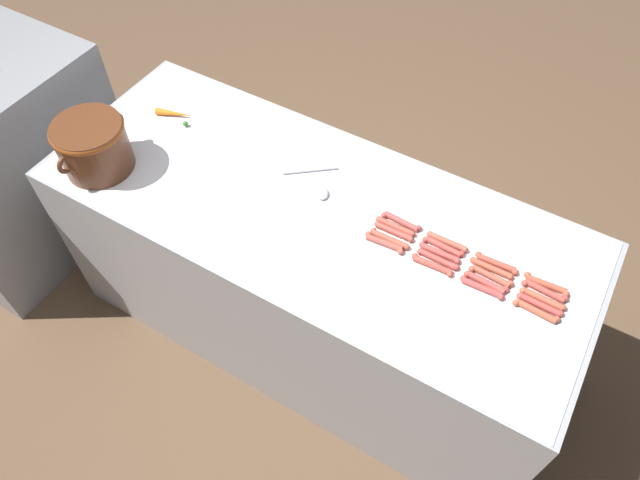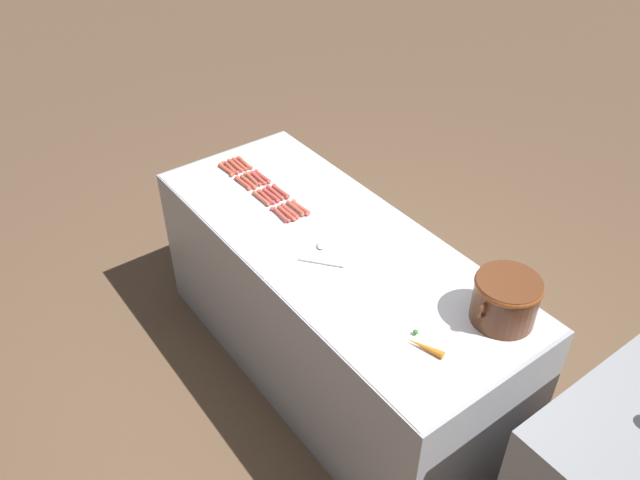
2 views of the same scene
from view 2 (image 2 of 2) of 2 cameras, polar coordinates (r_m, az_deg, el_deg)
The scene contains 25 objects.
ground_plane at distance 3.80m, azimuth 1.04°, elevation -11.02°, with size 20.00×20.00×0.00m, color brown.
griddle_counter at distance 3.47m, azimuth 1.12°, elevation -6.05°, with size 0.87×2.17×0.92m.
hot_dog_0 at distance 3.78m, azimuth -6.72°, elevation 6.80°, with size 0.03×0.16×0.02m.
hot_dog_1 at distance 3.64m, azimuth -5.11°, elevation 5.61°, with size 0.03×0.16×0.02m.
hot_dog_2 at distance 3.51m, azimuth -3.49°, elevation 4.32°, with size 0.03×0.16×0.02m.
hot_dog_3 at distance 3.38m, azimuth -1.73°, elevation 2.89°, with size 0.03×0.16×0.02m.
hot_dog_4 at distance 3.77m, azimuth -7.13°, elevation 6.67°, with size 0.03×0.16×0.02m.
hot_dog_5 at distance 3.63m, azimuth -5.54°, elevation 5.48°, with size 0.03×0.16×0.02m.
hot_dog_6 at distance 3.50m, azimuth -4.01°, elevation 4.20°, with size 0.03×0.16×0.02m.
hot_dog_7 at distance 3.37m, azimuth -2.22°, elevation 2.79°, with size 0.03×0.16×0.02m.
hot_dog_8 at distance 3.76m, azimuth -7.49°, elevation 6.55°, with size 0.03×0.16×0.02m.
hot_dog_9 at distance 3.62m, azimuth -6.00°, elevation 5.36°, with size 0.03×0.16×0.02m.
hot_dog_10 at distance 3.48m, azimuth -4.35°, elevation 3.99°, with size 0.03×0.16×0.02m.
hot_dog_11 at distance 3.35m, azimuth -2.69°, elevation 2.57°, with size 0.03×0.16×0.02m.
hot_dog_12 at distance 3.74m, azimuth -7.92°, elevation 6.34°, with size 0.03×0.16×0.02m.
hot_dog_13 at distance 3.60m, azimuth -6.36°, elevation 5.12°, with size 0.02×0.16×0.02m.
hot_dog_14 at distance 3.47m, azimuth -4.81°, elevation 3.81°, with size 0.03×0.16×0.02m.
hot_dog_15 at distance 3.34m, azimuth -2.99°, elevation 2.37°, with size 0.02×0.16×0.02m.
hot_dog_16 at distance 3.73m, azimuth -8.28°, elevation 6.19°, with size 0.03×0.16×0.02m.
hot_dog_17 at distance 3.59m, azimuth -6.82°, elevation 5.02°, with size 0.03×0.16×0.02m.
hot_dog_18 at distance 3.46m, azimuth -5.22°, elevation 3.68°, with size 0.03×0.16×0.02m.
hot_dog_19 at distance 3.33m, azimuth -3.53°, elevation 2.25°, with size 0.03×0.16×0.02m.
bean_pot at distance 2.79m, azimuth 16.09°, elevation -4.93°, with size 0.35×0.28×0.21m.
serving_spoon at distance 3.09m, azimuth 0.16°, elevation -0.96°, with size 0.20×0.23×0.02m.
carrot at distance 2.67m, azimuth 9.14°, elevation -9.20°, with size 0.09×0.18×0.03m.
Camera 2 is at (1.54, 1.96, 2.87)m, focal length 36.23 mm.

